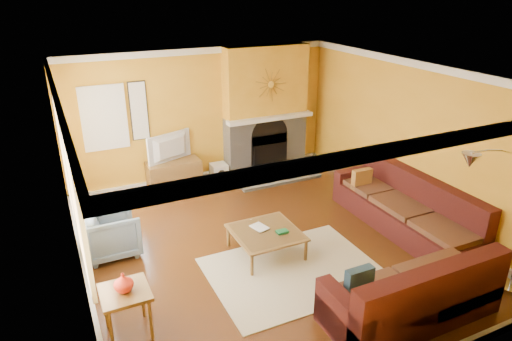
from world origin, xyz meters
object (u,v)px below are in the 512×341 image
media_console (174,175)px  arc_lamp (496,228)px  sectional_sofa (368,228)px  coffee_table (266,242)px  side_table (127,312)px  armchair (112,232)px

media_console → arc_lamp: bearing=-62.7°
sectional_sofa → media_console: 4.12m
coffee_table → media_console: (-0.60, 2.92, 0.10)m
sectional_sofa → coffee_table: bearing=153.7°
side_table → armchair: bearing=86.2°
media_console → armchair: 2.44m
coffee_table → side_table: (-2.24, -0.85, 0.11)m
side_table → arc_lamp: size_ratio=0.28×
sectional_sofa → side_table: (-3.62, -0.17, -0.15)m
media_console → side_table: side_table is taller
arc_lamp → armchair: bearing=142.2°
media_console → armchair: bearing=-128.5°
coffee_table → side_table: side_table is taller
armchair → arc_lamp: size_ratio=0.37×
coffee_table → side_table: bearing=-159.1°
coffee_table → side_table: size_ratio=1.62×
sectional_sofa → side_table: sectional_sofa is taller
arc_lamp → side_table: bearing=162.5°
sectional_sofa → coffee_table: sectional_sofa is taller
coffee_table → armchair: size_ratio=1.23×
arc_lamp → media_console: bearing=117.3°
sectional_sofa → armchair: 3.89m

